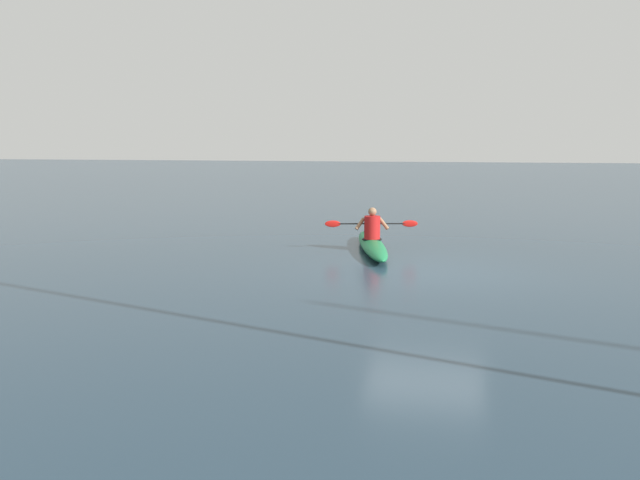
{
  "coord_description": "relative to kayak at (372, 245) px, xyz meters",
  "views": [
    {
      "loc": [
        -0.77,
        13.49,
        2.7
      ],
      "look_at": [
        1.69,
        2.73,
        1.04
      ],
      "focal_mm": 36.38,
      "sensor_mm": 36.0,
      "label": 1
    }
  ],
  "objects": [
    {
      "name": "kayaker",
      "position": [
        0.01,
        -0.03,
        0.48
      ],
      "size": [
        2.3,
        0.7,
        0.79
      ],
      "color": "red",
      "rests_on": "kayak"
    },
    {
      "name": "kayak",
      "position": [
        0.0,
        0.0,
        0.0
      ],
      "size": [
        1.66,
        4.58,
        0.31
      ],
      "color": "#19723F",
      "rests_on": "ground"
    },
    {
      "name": "ground_plane",
      "position": [
        -1.54,
        2.49,
        -0.16
      ],
      "size": [
        160.0,
        160.0,
        0.0
      ],
      "primitive_type": "plane",
      "color": "#233847"
    }
  ]
}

